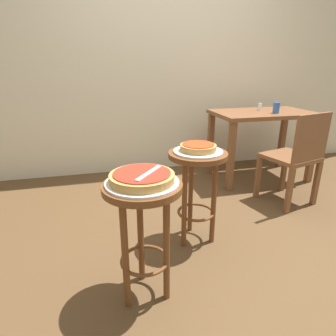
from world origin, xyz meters
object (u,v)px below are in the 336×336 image
pizza_middle (198,147)px  wooden_chair (297,155)px  pizza_server_knife (149,173)px  condiment_shaker (260,107)px  serving_plate_foreground (142,183)px  stool_middle (197,176)px  dining_table (262,123)px  cup_near_edge (276,108)px  stool_foreground (143,215)px  serving_plate_middle (198,151)px  pizza_foreground (142,177)px

pizza_middle → wooden_chair: wooden_chair is taller
pizza_server_knife → condiment_shaker: bearing=-4.7°
condiment_shaker → serving_plate_foreground: bearing=-135.4°
stool_middle → pizza_server_knife: (-0.42, -0.46, 0.23)m
dining_table → cup_near_edge: 0.23m
pizza_middle → serving_plate_foreground: bearing=-135.5°
condiment_shaker → pizza_server_knife: condiment_shaker is taller
stool_foreground → dining_table: size_ratio=0.64×
stool_foreground → condiment_shaker: (1.55, 1.53, 0.29)m
condiment_shaker → serving_plate_middle: bearing=-135.3°
pizza_foreground → pizza_server_knife: (0.03, -0.02, 0.03)m
serving_plate_foreground → cup_near_edge: (1.61, 1.32, 0.13)m
cup_near_edge → pizza_foreground: bearing=-140.6°
stool_foreground → pizza_server_knife: (0.03, -0.02, 0.23)m
dining_table → serving_plate_foreground: bearing=-136.8°
serving_plate_middle → condiment_shaker: 1.56m
serving_plate_middle → dining_table: size_ratio=0.31×
pizza_foreground → pizza_server_knife: pizza_server_knife is taller
dining_table → condiment_shaker: 0.18m
stool_foreground → cup_near_edge: bearing=39.4°
stool_foreground → condiment_shaker: size_ratio=8.66×
stool_middle → pizza_middle: (-0.00, 0.00, 0.20)m
serving_plate_middle → pizza_foreground: bearing=-135.5°
stool_middle → wooden_chair: bearing=17.7°
serving_plate_middle → pizza_middle: 0.03m
dining_table → pizza_server_knife: size_ratio=4.78×
dining_table → pizza_middle: bearing=-137.4°
pizza_foreground → cup_near_edge: 2.09m
wooden_chair → condiment_shaker: bearing=85.6°
pizza_foreground → stool_middle: bearing=44.5°
serving_plate_middle → pizza_middle: bearing=0.0°
condiment_shaker → stool_foreground: bearing=-135.4°
serving_plate_foreground → condiment_shaker: (1.55, 1.53, 0.11)m
serving_plate_foreground → pizza_middle: bearing=44.5°
stool_foreground → serving_plate_middle: bearing=44.5°
serving_plate_foreground → wooden_chair: bearing=27.4°
stool_foreground → serving_plate_middle: (0.45, 0.44, 0.18)m
serving_plate_foreground → serving_plate_middle: bearing=44.5°
stool_middle → pizza_middle: 0.20m
stool_middle → pizza_server_knife: size_ratio=3.04×
pizza_middle → condiment_shaker: condiment_shaker is taller
stool_foreground → serving_plate_foreground: 0.18m
stool_foreground → pizza_foreground: 0.20m
serving_plate_middle → cup_near_edge: size_ratio=3.02×
serving_plate_foreground → cup_near_edge: size_ratio=3.33×
pizza_middle → pizza_server_knife: (-0.42, -0.46, 0.03)m
serving_plate_foreground → serving_plate_middle: size_ratio=1.10×
stool_foreground → wooden_chair: wooden_chair is taller
stool_foreground → dining_table: bearing=43.2°
stool_foreground → stool_middle: size_ratio=1.00×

